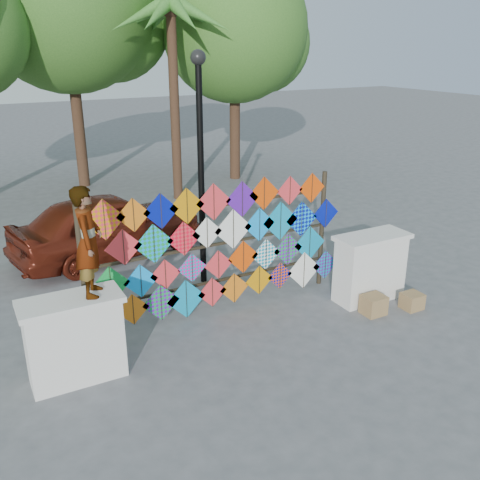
# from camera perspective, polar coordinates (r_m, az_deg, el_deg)

# --- Properties ---
(ground) EXTENTS (80.00, 80.00, 0.00)m
(ground) POSITION_cam_1_polar(r_m,az_deg,el_deg) (9.23, -0.31, -9.32)
(ground) COLOR slate
(ground) RESTS_ON ground
(parapet_left) EXTENTS (1.40, 0.65, 1.28)m
(parapet_left) POSITION_cam_1_polar(r_m,az_deg,el_deg) (7.99, -17.22, -10.04)
(parapet_left) COLOR silver
(parapet_left) RESTS_ON ground
(parapet_right) EXTENTS (1.40, 0.65, 1.28)m
(parapet_right) POSITION_cam_1_polar(r_m,az_deg,el_deg) (10.23, 13.70, -2.80)
(parapet_right) COLOR silver
(parapet_right) RESTS_ON ground
(kite_rack) EXTENTS (4.94, 0.24, 2.37)m
(kite_rack) POSITION_cam_1_polar(r_m,az_deg,el_deg) (9.34, -1.82, -0.66)
(kite_rack) COLOR black
(kite_rack) RESTS_ON ground
(tree_mid) EXTENTS (6.30, 5.60, 8.61)m
(tree_mid) POSITION_cam_1_polar(r_m,az_deg,el_deg) (18.56, -17.78, 23.17)
(tree_mid) COLOR #4D3121
(tree_mid) RESTS_ON ground
(tree_east) EXTENTS (5.40, 4.80, 7.42)m
(tree_east) POSITION_cam_1_polar(r_m,az_deg,el_deg) (18.83, -0.37, 21.59)
(tree_east) COLOR #4D3121
(tree_east) RESTS_ON ground
(palm_tree) EXTENTS (3.62, 3.62, 5.83)m
(palm_tree) POSITION_cam_1_polar(r_m,az_deg,el_deg) (16.22, -7.33, 21.53)
(palm_tree) COLOR #4D3121
(palm_tree) RESTS_ON ground
(vendor_woman) EXTENTS (0.55, 0.66, 1.55)m
(vendor_woman) POSITION_cam_1_polar(r_m,az_deg,el_deg) (7.46, -15.87, -0.17)
(vendor_woman) COLOR #99999E
(vendor_woman) RESTS_ON parapet_left
(sedan) EXTENTS (4.57, 2.61, 1.47)m
(sedan) POSITION_cam_1_polar(r_m,az_deg,el_deg) (12.32, -13.81, 1.59)
(sedan) COLOR #611D10
(sedan) RESTS_ON ground
(lamppost) EXTENTS (0.28, 0.28, 4.46)m
(lamppost) POSITION_cam_1_polar(r_m,az_deg,el_deg) (10.13, -4.24, 9.60)
(lamppost) COLOR black
(lamppost) RESTS_ON ground
(cardboard_box_near) EXTENTS (0.39, 0.35, 0.35)m
(cardboard_box_near) POSITION_cam_1_polar(r_m,az_deg,el_deg) (9.88, 14.05, -6.72)
(cardboard_box_near) COLOR olive
(cardboard_box_near) RESTS_ON ground
(cardboard_box_far) EXTENTS (0.35, 0.32, 0.30)m
(cardboard_box_far) POSITION_cam_1_polar(r_m,az_deg,el_deg) (10.27, 17.87, -6.21)
(cardboard_box_far) COLOR olive
(cardboard_box_far) RESTS_ON ground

